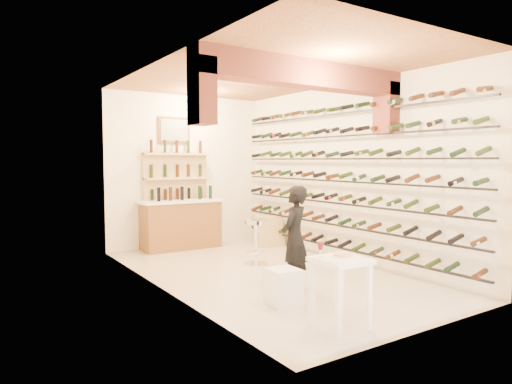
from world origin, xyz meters
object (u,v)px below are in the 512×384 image
back_counter (181,223)px  white_stool (283,287)px  chrome_barstool (256,239)px  tasting_table (340,271)px  wine_rack (337,176)px  crate_lower (269,238)px  person (294,238)px

back_counter → white_stool: 4.13m
chrome_barstool → tasting_table: bearing=-106.4°
white_stool → chrome_barstool: bearing=65.7°
tasting_table → wine_rack: bearing=48.7°
chrome_barstool → crate_lower: (1.22, 1.34, -0.29)m
white_stool → crate_lower: bearing=57.7°
tasting_table → white_stool: (-0.03, 0.99, -0.40)m
back_counter → chrome_barstool: back_counter is taller
person → chrome_barstool: bearing=-134.9°
tasting_table → white_stool: size_ratio=2.04×
white_stool → chrome_barstool: size_ratio=0.58×
crate_lower → tasting_table: bearing=-115.8°
person → wine_rack: bearing=178.5°
tasting_table → chrome_barstool: 3.15m
tasting_table → chrome_barstool: size_ratio=1.18×
wine_rack → chrome_barstool: 1.83m
white_stool → back_counter: bearing=83.9°
wine_rack → person: (-1.73, -0.99, -0.81)m
chrome_barstool → crate_lower: 1.83m
wine_rack → crate_lower: 2.37m
person → crate_lower: 3.37m
wine_rack → tasting_table: 3.43m
chrome_barstool → crate_lower: bearing=47.8°
chrome_barstool → back_counter: bearing=103.2°
wine_rack → back_counter: size_ratio=3.35×
wine_rack → person: bearing=-150.2°
back_counter → person: person is taller
back_counter → crate_lower: bearing=-23.0°
back_counter → crate_lower: size_ratio=2.97×
wine_rack → chrome_barstool: size_ratio=7.17×
wine_rack → white_stool: 3.00m
person → tasting_table: bearing=39.4°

